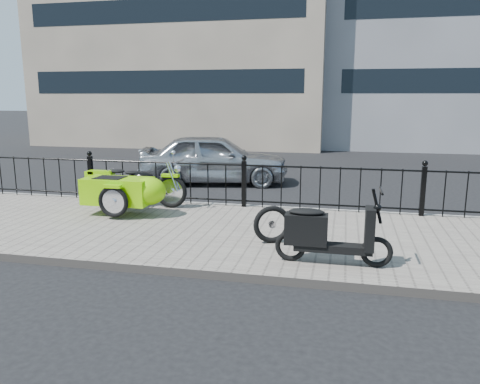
% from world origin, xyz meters
% --- Properties ---
extents(ground, '(120.00, 120.00, 0.00)m').
position_xyz_m(ground, '(0.00, 0.00, 0.00)').
color(ground, black).
rests_on(ground, ground).
extents(sidewalk, '(30.00, 3.80, 0.12)m').
position_xyz_m(sidewalk, '(0.00, -0.50, 0.06)').
color(sidewalk, slate).
rests_on(sidewalk, ground).
extents(curb, '(30.00, 0.10, 0.12)m').
position_xyz_m(curb, '(0.00, 1.44, 0.06)').
color(curb, gray).
rests_on(curb, ground).
extents(iron_fence, '(14.11, 0.11, 1.08)m').
position_xyz_m(iron_fence, '(0.00, 1.30, 0.59)').
color(iron_fence, black).
rests_on(iron_fence, sidewalk).
extents(building_tan, '(14.00, 8.01, 12.00)m').
position_xyz_m(building_tan, '(-6.00, 15.99, 6.00)').
color(building_tan, tan).
rests_on(building_tan, ground).
extents(motorcycle_sidecar, '(2.28, 1.48, 0.98)m').
position_xyz_m(motorcycle_sidecar, '(-2.07, 0.25, 0.59)').
color(motorcycle_sidecar, black).
rests_on(motorcycle_sidecar, sidewalk).
extents(scooter, '(1.59, 0.46, 1.08)m').
position_xyz_m(scooter, '(1.79, -1.77, 0.54)').
color(scooter, black).
rests_on(scooter, sidewalk).
extents(spare_tire, '(0.59, 0.30, 0.60)m').
position_xyz_m(spare_tire, '(0.95, -1.02, 0.42)').
color(spare_tire, black).
rests_on(spare_tire, sidewalk).
extents(sedan_car, '(4.29, 2.40, 1.38)m').
position_xyz_m(sedan_car, '(-1.51, 4.35, 0.69)').
color(sedan_car, '#A7AAAE').
rests_on(sedan_car, ground).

